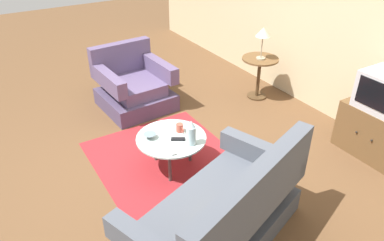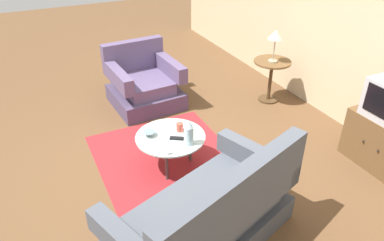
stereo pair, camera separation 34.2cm
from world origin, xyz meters
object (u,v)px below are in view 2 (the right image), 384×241
armchair (144,85)px  vase (189,133)px  couch (207,218)px  coffee_table (170,139)px  side_table (271,72)px  bowl (149,134)px  mug (180,127)px  table_lamp (276,36)px  tv_remote_dark (177,138)px  tv_remote_silver (168,150)px

armchair → vase: (1.80, -0.11, 0.24)m
couch → vase: couch is taller
couch → vase: (-0.94, 0.28, 0.23)m
armchair → coffee_table: bearing=78.0°
side_table → bowl: (0.74, -2.16, -0.03)m
armchair → bowl: size_ratio=7.16×
bowl → vase: bearing=44.9°
bowl → couch: bearing=2.2°
armchair → couch: bearing=78.3°
mug → vase: bearing=-3.8°
armchair → mug: armchair is taller
table_lamp → mug: 2.04m
mug → couch: bearing=-13.7°
mug → bowl: bearing=-99.0°
coffee_table → vase: 0.30m
coffee_table → bowl: bowl is taller
table_lamp → bowl: 2.33m
side_table → mug: bearing=-66.3°
vase → bowl: vase is taller
vase → tv_remote_dark: size_ratio=1.86×
mug → tv_remote_dark: bearing=-36.4°
mug → tv_remote_silver: size_ratio=0.89×
tv_remote_dark → bowl: bearing=-5.7°
couch → vase: size_ratio=6.43×
coffee_table → bowl: (-0.10, -0.20, 0.06)m
mug → tv_remote_silver: (0.29, -0.27, -0.04)m
vase → tv_remote_silver: bearing=-85.4°
armchair → bowl: (1.47, -0.44, 0.13)m
armchair → side_table: armchair is taller
bowl → table_lamp: bearing=108.6°
tv_remote_dark → coffee_table: bearing=-33.0°
table_lamp → tv_remote_dark: (0.91, -1.90, -0.59)m
side_table → tv_remote_dark: (0.93, -1.92, -0.04)m
vase → bowl: (-0.33, -0.32, -0.11)m
armchair → tv_remote_dark: (1.66, -0.20, 0.12)m
couch → mug: bearing=56.8°
mug → table_lamp: bearing=113.3°
armchair → table_lamp: (0.75, 1.71, 0.71)m
couch → vase: 1.01m
side_table → tv_remote_silver: bearing=-62.4°
mug → tv_remote_silver: 0.40m
table_lamp → vase: table_lamp is taller
couch → side_table: bearing=24.1°
armchair → tv_remote_dark: size_ratio=6.39×
armchair → side_table: 1.87m
armchair → coffee_table: 1.59m
vase → tv_remote_silver: size_ratio=1.97×
couch → armchair: bearing=62.4°
coffee_table → mug: bearing=110.0°
couch → coffee_table: 1.17m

